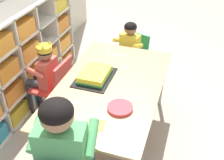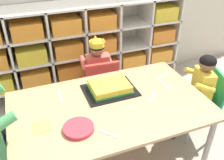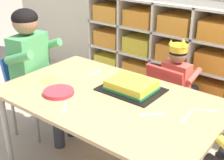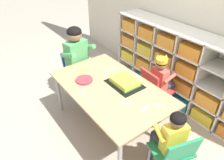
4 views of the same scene
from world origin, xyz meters
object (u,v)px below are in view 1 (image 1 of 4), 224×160
object	(u,v)px
fork_at_table_front_edge	(120,56)
paper_plate_stack	(120,108)
adult_helper_seated	(65,145)
classroom_chair_blue	(56,85)
birthday_cake_on_tray	(95,75)
child_with_crown	(44,71)
activity_table	(110,90)
fork_scattered_mid_table	(108,51)
classroom_chair_guest_side	(132,55)
fork_near_cake_tray	(140,99)
fork_by_napkin	(69,102)
guest_at_table_side	(127,49)
fork_beside_plate_stack	(124,66)

from	to	relation	value
fork_at_table_front_edge	paper_plate_stack	bearing A→B (deg)	101.38
adult_helper_seated	paper_plate_stack	world-z (taller)	adult_helper_seated
classroom_chair_blue	paper_plate_stack	distance (m)	0.89
birthday_cake_on_tray	adult_helper_seated	bearing A→B (deg)	-172.07
child_with_crown	paper_plate_stack	bearing A→B (deg)	69.28
activity_table	paper_plate_stack	world-z (taller)	paper_plate_stack
activity_table	paper_plate_stack	xyz separation A→B (m)	(-0.27, -0.17, 0.06)
classroom_chair_blue	fork_scattered_mid_table	distance (m)	0.62
birthday_cake_on_tray	classroom_chair_guest_side	bearing A→B (deg)	-7.87
fork_near_cake_tray	paper_plate_stack	bearing A→B (deg)	15.54
fork_scattered_mid_table	paper_plate_stack	bearing A→B (deg)	1.14
classroom_chair_guest_side	fork_by_napkin	xyz separation A→B (m)	(-1.22, 0.19, 0.22)
fork_near_cake_tray	fork_at_table_front_edge	xyz separation A→B (m)	(0.60, 0.34, 0.00)
adult_helper_seated	classroom_chair_guest_side	world-z (taller)	adult_helper_seated
fork_scattered_mid_table	classroom_chair_guest_side	bearing A→B (deg)	132.03
guest_at_table_side	fork_scattered_mid_table	world-z (taller)	guest_at_table_side
paper_plate_stack	fork_beside_plate_stack	bearing A→B (deg)	12.92
adult_helper_seated	classroom_chair_blue	bearing A→B (deg)	-68.85
child_with_crown	guest_at_table_side	world-z (taller)	child_with_crown
guest_at_table_side	birthday_cake_on_tray	size ratio (longest dim) A/B	2.05
child_with_crown	fork_by_napkin	bearing A→B (deg)	50.96
paper_plate_stack	classroom_chair_blue	bearing A→B (deg)	62.72
paper_plate_stack	fork_scattered_mid_table	size ratio (longest dim) A/B	1.51
child_with_crown	fork_at_table_front_edge	world-z (taller)	child_with_crown
classroom_chair_guest_side	paper_plate_stack	xyz separation A→B (m)	(-1.18, -0.21, 0.23)
fork_near_cake_tray	classroom_chair_blue	bearing A→B (deg)	-55.49
birthday_cake_on_tray	activity_table	bearing A→B (deg)	-110.02
fork_beside_plate_stack	guest_at_table_side	bearing A→B (deg)	-33.66
child_with_crown	fork_beside_plate_stack	size ratio (longest dim) A/B	7.48
guest_at_table_side	activity_table	bearing A→B (deg)	-68.58
child_with_crown	paper_plate_stack	xyz separation A→B (m)	(-0.40, -0.88, 0.10)
fork_beside_plate_stack	fork_by_napkin	bearing A→B (deg)	112.05
paper_plate_stack	fork_near_cake_tray	xyz separation A→B (m)	(0.17, -0.11, -0.01)
adult_helper_seated	fork_at_table_front_edge	xyz separation A→B (m)	(1.25, 0.02, -0.04)
fork_near_cake_tray	fork_beside_plate_stack	distance (m)	0.50
fork_near_cake_tray	fork_scattered_mid_table	distance (m)	0.82
fork_by_napkin	child_with_crown	bearing A→B (deg)	139.81
classroom_chair_blue	fork_at_table_front_edge	size ratio (longest dim) A/B	4.68
adult_helper_seated	paper_plate_stack	xyz separation A→B (m)	(0.48, -0.21, -0.03)
classroom_chair_guest_side	fork_by_napkin	world-z (taller)	classroom_chair_guest_side
child_with_crown	classroom_chair_guest_side	xyz separation A→B (m)	(0.78, -0.67, -0.13)
adult_helper_seated	fork_at_table_front_edge	bearing A→B (deg)	-100.19
child_with_crown	birthday_cake_on_tray	world-z (taller)	child_with_crown
fork_beside_plate_stack	classroom_chair_guest_side	bearing A→B (deg)	-38.12
adult_helper_seated	fork_scattered_mid_table	size ratio (longest dim) A/B	8.14
activity_table	adult_helper_seated	distance (m)	0.76
fork_at_table_front_edge	fork_scattered_mid_table	bearing A→B (deg)	-29.20
classroom_chair_blue	fork_beside_plate_stack	world-z (taller)	classroom_chair_blue
birthday_cake_on_tray	paper_plate_stack	bearing A→B (deg)	-135.41
guest_at_table_side	fork_beside_plate_stack	xyz separation A→B (m)	(-0.49, -0.10, 0.09)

